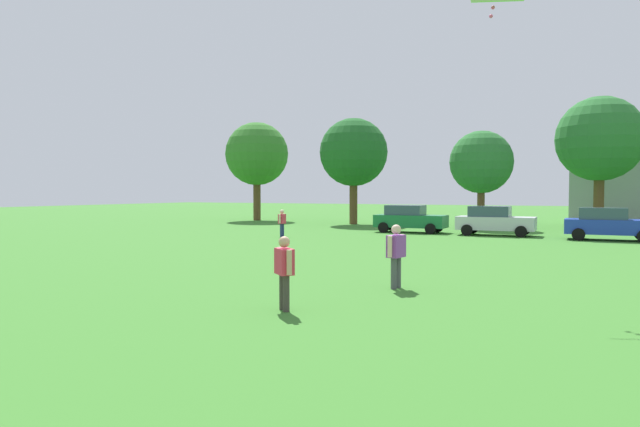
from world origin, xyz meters
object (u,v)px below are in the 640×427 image
tree_center_right (600,139)px  parked_car_blue_2 (608,224)px  bystander_midfield (282,221)px  tree_center_left (481,162)px  parked_car_silver_1 (494,220)px  bystander_near_trees (284,267)px  tree_far_left (257,154)px  parked_car_green_0 (409,219)px  adult_bystander (396,251)px  tree_left (354,153)px

tree_center_right → parked_car_blue_2: bearing=-88.5°
bystander_midfield → tree_center_left: 15.57m
tree_center_right → tree_center_left: bearing=-154.3°
tree_center_right → parked_car_silver_1: bearing=-119.6°
bystander_near_trees → bystander_midfield: size_ratio=1.04×
bystander_near_trees → tree_far_left: tree_far_left is taller
parked_car_green_0 → tree_center_right: tree_center_right is taller
bystander_midfield → parked_car_green_0: 8.39m
bystander_near_trees → parked_car_silver_1: 23.17m
adult_bystander → parked_car_silver_1: parked_car_silver_1 is taller
bystander_midfield → parked_car_silver_1: (10.48, 6.21, -0.05)m
parked_car_green_0 → tree_center_right: size_ratio=0.48×
adult_bystander → tree_left: bearing=-145.7°
bystander_near_trees → parked_car_green_0: parked_car_green_0 is taller
bystander_midfield → tree_far_left: tree_far_left is taller
bystander_near_trees → tree_center_right: 33.89m
tree_far_left → tree_center_right: tree_center_right is taller
bystander_near_trees → tree_left: size_ratio=0.19×
adult_bystander → parked_car_green_0: 20.48m
tree_left → tree_center_right: (17.10, 2.64, 0.57)m
adult_bystander → tree_center_left: size_ratio=0.25×
bystander_midfield → tree_center_right: 23.17m
parked_car_blue_2 → tree_center_right: size_ratio=0.48×
tree_center_left → parked_car_blue_2: bearing=-42.9°
bystander_near_trees → parked_car_blue_2: 23.29m
bystander_near_trees → parked_car_blue_2: bearing=115.6°
tree_left → tree_center_right: 17.31m
parked_car_silver_1 → tree_far_left: (-21.51, 9.00, 4.95)m
bystander_midfield → tree_center_left: bearing=140.1°
tree_left → tree_center_left: bearing=-5.2°
adult_bystander → bystander_near_trees: (-1.29, -3.63, -0.05)m
bystander_midfield → tree_center_left: (8.69, 12.40, 3.61)m
bystander_near_trees → tree_center_right: bearing=121.3°
parked_car_green_0 → parked_car_silver_1: (5.09, -0.22, 0.00)m
parked_car_blue_2 → tree_left: bearing=155.5°
bystander_midfield → tree_center_right: tree_center_right is taller
parked_car_silver_1 → tree_far_left: bearing=157.3°
bystander_midfield → parked_car_silver_1: parked_car_silver_1 is taller
tree_center_right → parked_car_green_0: bearing=-138.2°
bystander_midfield → parked_car_green_0: parked_car_green_0 is taller
bystander_midfield → parked_car_blue_2: size_ratio=0.35×
parked_car_blue_2 → tree_far_left: size_ratio=0.50×
parked_car_blue_2 → tree_far_left: (-27.31, 9.85, 4.95)m
adult_bystander → tree_far_left: (-21.86, 28.52, 4.82)m
bystander_near_trees → parked_car_green_0: bearing=142.5°
parked_car_blue_2 → tree_center_right: 11.81m
tree_far_left → tree_center_left: tree_far_left is taller
bystander_near_trees → tree_center_left: (-0.85, 29.34, 3.58)m
bystander_midfield → parked_car_silver_1: bearing=115.8°
bystander_midfield → tree_far_left: (-11.03, 15.20, 4.90)m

